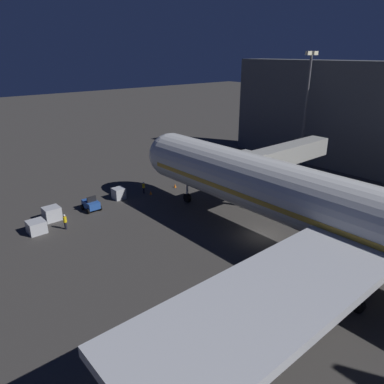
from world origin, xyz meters
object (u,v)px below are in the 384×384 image
(airliner_at_gate, at_px, (381,226))
(apron_floodlight_mast, at_px, (306,103))
(baggage_tug_lead, at_px, (91,204))
(baggage_container_spare, at_px, (36,227))
(ground_crew_marshaller_fwd, at_px, (144,187))
(traffic_cone_nose_starboard, at_px, (151,193))
(baggage_container_near_belt, at_px, (119,193))
(traffic_cone_nose_port, at_px, (175,186))
(ground_crew_near_nose_gear, at_px, (65,221))
(jet_bridge, at_px, (276,157))
(baggage_container_mid_row, at_px, (52,214))

(airliner_at_gate, bearing_deg, apron_floodlight_mast, -136.31)
(baggage_tug_lead, distance_m, baggage_container_spare, 7.71)
(ground_crew_marshaller_fwd, height_order, traffic_cone_nose_starboard, ground_crew_marshaller_fwd)
(airliner_at_gate, bearing_deg, baggage_container_near_belt, -78.54)
(traffic_cone_nose_port, bearing_deg, baggage_tug_lead, -1.81)
(ground_crew_marshaller_fwd, bearing_deg, ground_crew_near_nose_gear, 15.98)
(jet_bridge, relative_size, traffic_cone_nose_starboard, 33.19)
(baggage_tug_lead, height_order, baggage_container_spare, baggage_tug_lead)
(jet_bridge, height_order, traffic_cone_nose_starboard, jet_bridge)
(baggage_tug_lead, height_order, ground_crew_near_nose_gear, baggage_tug_lead)
(traffic_cone_nose_port, height_order, traffic_cone_nose_starboard, same)
(baggage_container_near_belt, distance_m, baggage_container_mid_row, 9.60)
(baggage_container_mid_row, height_order, traffic_cone_nose_port, baggage_container_mid_row)
(ground_crew_marshaller_fwd, relative_size, traffic_cone_nose_starboard, 3.08)
(jet_bridge, height_order, traffic_cone_nose_port, jet_bridge)
(jet_bridge, distance_m, traffic_cone_nose_starboard, 18.07)
(baggage_tug_lead, bearing_deg, airliner_at_gate, 109.88)
(baggage_tug_lead, bearing_deg, jet_bridge, 149.43)
(ground_crew_marshaller_fwd, bearing_deg, baggage_container_spare, 8.92)
(apron_floodlight_mast, relative_size, baggage_tug_lead, 8.01)
(apron_floodlight_mast, bearing_deg, traffic_cone_nose_port, -14.28)
(apron_floodlight_mast, relative_size, ground_crew_near_nose_gear, 10.45)
(airliner_at_gate, xyz_separation_m, ground_crew_near_nose_gear, (15.78, -27.61, -4.70))
(baggage_tug_lead, distance_m, traffic_cone_nose_port, 13.32)
(apron_floodlight_mast, distance_m, traffic_cone_nose_port, 26.33)
(airliner_at_gate, bearing_deg, baggage_tug_lead, -70.12)
(traffic_cone_nose_port, bearing_deg, ground_crew_marshaller_fwd, -12.47)
(jet_bridge, bearing_deg, baggage_container_mid_row, -26.17)
(baggage_container_near_belt, height_order, traffic_cone_nose_starboard, baggage_container_near_belt)
(baggage_tug_lead, relative_size, baggage_container_near_belt, 1.55)
(airliner_at_gate, height_order, traffic_cone_nose_starboard, airliner_at_gate)
(baggage_container_spare, bearing_deg, ground_crew_near_nose_gear, 155.91)
(baggage_tug_lead, relative_size, traffic_cone_nose_port, 4.33)
(ground_crew_near_nose_gear, distance_m, ground_crew_marshaller_fwd, 13.64)
(jet_bridge, distance_m, baggage_tug_lead, 25.08)
(airliner_at_gate, distance_m, ground_crew_near_nose_gear, 32.14)
(baggage_container_near_belt, relative_size, ground_crew_marshaller_fwd, 0.91)
(jet_bridge, relative_size, baggage_container_spare, 9.83)
(airliner_at_gate, height_order, baggage_tug_lead, airliner_at_gate)
(baggage_container_spare, bearing_deg, ground_crew_marshaller_fwd, -171.08)
(apron_floodlight_mast, xyz_separation_m, traffic_cone_nose_starboard, (27.70, -5.93, -10.74))
(baggage_container_near_belt, distance_m, baggage_container_spare, 12.49)
(baggage_tug_lead, bearing_deg, traffic_cone_nose_port, 178.19)
(baggage_tug_lead, distance_m, ground_crew_marshaller_fwd, 8.47)
(baggage_container_mid_row, distance_m, ground_crew_marshaller_fwd, 13.36)
(ground_crew_near_nose_gear, bearing_deg, baggage_container_near_belt, -155.71)
(baggage_container_near_belt, bearing_deg, baggage_tug_lead, 13.39)
(baggage_container_near_belt, height_order, baggage_container_spare, baggage_container_near_belt)
(baggage_container_mid_row, xyz_separation_m, baggage_container_spare, (2.57, 2.16, -0.11))
(jet_bridge, distance_m, apron_floodlight_mast, 17.42)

